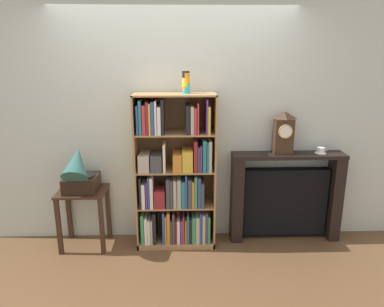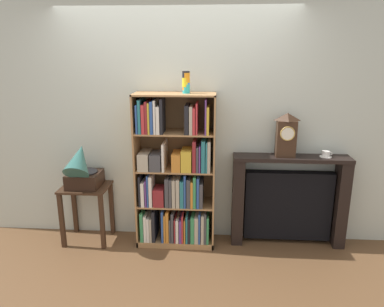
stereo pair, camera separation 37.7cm
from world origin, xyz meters
The scene contains 9 objects.
ground_plane centered at (0.00, 0.00, -0.01)m, with size 7.85×6.40×0.02m, color brown.
wall_back centered at (0.12, 0.28, 1.30)m, with size 4.85×0.08×2.60m, color beige.
bookshelf centered at (0.00, 0.05, 0.72)m, with size 0.83×0.36×1.65m.
cup_stack centered at (0.11, 0.06, 1.76)m, with size 0.08×0.08×0.22m.
side_table_left centered at (-0.99, 0.03, 0.47)m, with size 0.50×0.42×0.64m.
gramophone centered at (-0.99, -0.03, 0.87)m, with size 0.34×0.49×0.55m.
fireplace_mantel centered at (1.22, 0.14, 0.49)m, with size 1.21×0.25×1.00m.
mantel_clock centered at (1.14, 0.11, 1.23)m, with size 0.20×0.14×0.46m.
teacup_with_saucer centered at (1.56, 0.12, 1.03)m, with size 0.13×0.12×0.06m.
Camera 2 is at (0.43, -3.57, 2.04)m, focal length 33.80 mm.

